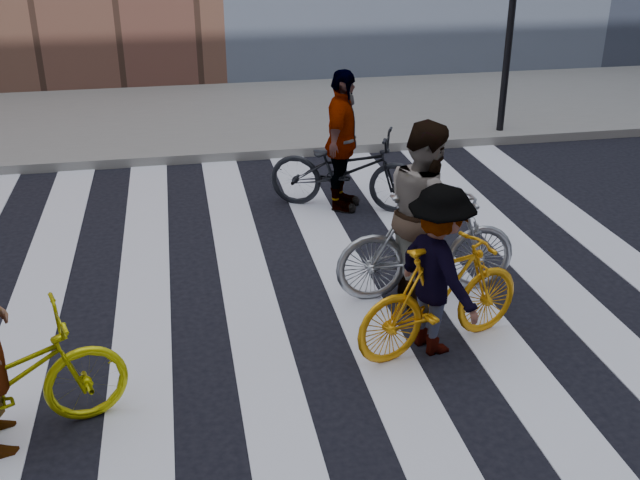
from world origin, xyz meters
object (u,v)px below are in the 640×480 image
object	(u,v)px
bike_yellow_right	(441,296)
bike_dark_rear	(345,170)
rider_mid	(425,212)
rider_right	(438,270)
traffic_signal	(515,4)
bike_silver_mid	(427,245)
rider_rear	(342,141)

from	to	relation	value
bike_yellow_right	bike_dark_rear	xyz separation A→B (m)	(-0.09, 3.57, 0.00)
rider_mid	rider_right	world-z (taller)	rider_mid
rider_mid	traffic_signal	bearing A→B (deg)	-31.73
bike_dark_rear	rider_mid	size ratio (longest dim) A/B	1.08
bike_yellow_right	rider_right	bearing A→B (deg)	72.50
traffic_signal	bike_silver_mid	distance (m)	6.26
bike_yellow_right	rider_rear	bearing A→B (deg)	-15.27
bike_dark_rear	bike_silver_mid	bearing A→B (deg)	-150.03
rider_rear	bike_dark_rear	bearing A→B (deg)	-66.34
traffic_signal	bike_yellow_right	size ratio (longest dim) A/B	1.86
rider_mid	rider_right	xyz separation A→B (m)	(-0.20, -1.00, -0.15)
bike_yellow_right	bike_silver_mid	bearing A→B (deg)	-28.54
bike_silver_mid	bike_yellow_right	xyz separation A→B (m)	(-0.20, -1.00, -0.04)
bike_dark_rear	rider_rear	world-z (taller)	rider_rear
rider_rear	bike_silver_mid	bearing A→B (deg)	-148.94
rider_mid	rider_right	distance (m)	1.03
rider_rear	rider_right	bearing A→B (deg)	-154.91
rider_mid	rider_right	bearing A→B (deg)	168.74
rider_mid	bike_dark_rear	bearing A→B (deg)	4.99
bike_yellow_right	rider_right	size ratio (longest dim) A/B	1.11
rider_mid	rider_rear	size ratio (longest dim) A/B	1.01
bike_silver_mid	rider_right	world-z (taller)	rider_right
bike_yellow_right	rider_mid	xyz separation A→B (m)	(0.15, 1.00, 0.41)
traffic_signal	bike_silver_mid	bearing A→B (deg)	-121.11
bike_silver_mid	bike_dark_rear	xyz separation A→B (m)	(-0.28, 2.57, -0.04)
bike_dark_rear	rider_right	bearing A→B (deg)	-155.71
bike_silver_mid	rider_mid	distance (m)	0.37
rider_right	rider_rear	size ratio (longest dim) A/B	0.85
traffic_signal	rider_right	xyz separation A→B (m)	(-3.36, -6.16, -1.47)
rider_mid	rider_right	size ratio (longest dim) A/B	1.18
bike_silver_mid	rider_rear	distance (m)	2.62
bike_dark_rear	rider_mid	xyz separation A→B (m)	(0.23, -2.57, 0.41)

